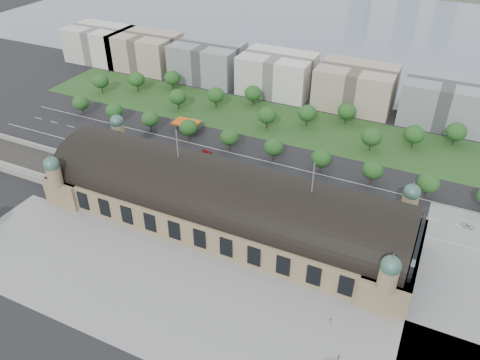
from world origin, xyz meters
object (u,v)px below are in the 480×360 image
at_px(traffic_car_6, 467,226).
at_px(bus_mid, 245,176).
at_px(parked_car_2, 128,155).
at_px(bus_east, 306,199).
at_px(parked_car_5, 212,178).
at_px(traffic_car_0, 96,139).
at_px(bus_west, 215,175).
at_px(pedestrian_0, 330,321).
at_px(traffic_car_1, 116,134).
at_px(pedestrian_1, 338,358).
at_px(traffic_car_3, 207,152).
at_px(traffic_car_4, 246,173).
at_px(parked_car_0, 139,164).
at_px(parked_car_6, 174,173).
at_px(parked_car_4, 159,168).
at_px(parked_car_3, 147,166).
at_px(petrol_station, 191,123).

height_order(traffic_car_6, bus_mid, bus_mid).
bearing_deg(parked_car_2, bus_east, 51.65).
bearing_deg(parked_car_5, traffic_car_0, -119.01).
xyz_separation_m(bus_west, pedestrian_0, (72.25, -58.50, -0.78)).
relative_size(traffic_car_1, pedestrian_1, 2.39).
bearing_deg(traffic_car_3, traffic_car_1, 99.36).
distance_m(traffic_car_4, parked_car_5, 16.45).
bearing_deg(traffic_car_3, traffic_car_0, 107.18).
distance_m(traffic_car_1, parked_car_5, 69.23).
xyz_separation_m(parked_car_0, bus_mid, (52.01, 11.00, 0.92)).
height_order(parked_car_6, pedestrian_0, pedestrian_0).
relative_size(parked_car_2, parked_car_6, 1.14).
relative_size(traffic_car_1, parked_car_5, 0.86).
distance_m(parked_car_0, parked_car_4, 10.94).
bearing_deg(pedestrian_0, bus_west, 124.22).
bearing_deg(parked_car_4, bus_west, 78.42).
distance_m(traffic_car_6, pedestrian_0, 79.11).
bearing_deg(parked_car_3, parked_car_5, 73.33).
bearing_deg(bus_west, parked_car_2, 95.87).
bearing_deg(parked_car_2, traffic_car_1, -168.15).
distance_m(parked_car_5, bus_west, 2.32).
bearing_deg(parked_car_0, petrol_station, 151.60).
bearing_deg(parked_car_4, traffic_car_3, 128.01).
bearing_deg(traffic_car_6, traffic_car_4, -80.93).
xyz_separation_m(petrol_station, traffic_car_1, (-32.81, -24.62, -2.22)).
bearing_deg(parked_car_6, traffic_car_4, 79.79).
height_order(parked_car_6, pedestrian_1, pedestrian_1).
relative_size(parked_car_5, pedestrian_0, 2.84).
distance_m(parked_car_3, bus_east, 78.32).
bearing_deg(pedestrian_1, bus_west, 57.44).
height_order(parked_car_0, parked_car_5, parked_car_5).
relative_size(traffic_car_4, pedestrian_0, 2.08).
distance_m(traffic_car_0, parked_car_6, 56.26).
bearing_deg(traffic_car_6, parked_car_4, -75.74).
xyz_separation_m(parked_car_6, pedestrian_0, (91.17, -52.50, 0.25)).
bearing_deg(pedestrian_0, parked_car_3, 136.89).
bearing_deg(pedestrian_0, traffic_car_3, 121.70).
xyz_separation_m(traffic_car_0, parked_car_4, (46.21, -9.66, 0.04)).
distance_m(bus_west, pedestrian_0, 92.96).
bearing_deg(pedestrian_1, traffic_car_4, 49.43).
xyz_separation_m(traffic_car_4, parked_car_5, (-12.42, -10.79, 0.07)).
relative_size(parked_car_4, bus_west, 0.34).
height_order(parked_car_2, pedestrian_0, pedestrian_0).
bearing_deg(traffic_car_1, parked_car_4, -114.68).
xyz_separation_m(petrol_station, traffic_car_0, (-38.86, -33.50, -2.31)).
height_order(bus_west, bus_mid, bus_west).
bearing_deg(bus_west, pedestrian_0, -125.49).
xyz_separation_m(parked_car_3, bus_west, (33.83, 6.00, 1.01)).
relative_size(parked_car_6, bus_west, 0.37).
xyz_separation_m(traffic_car_0, bus_west, (74.14, -4.79, 1.05)).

